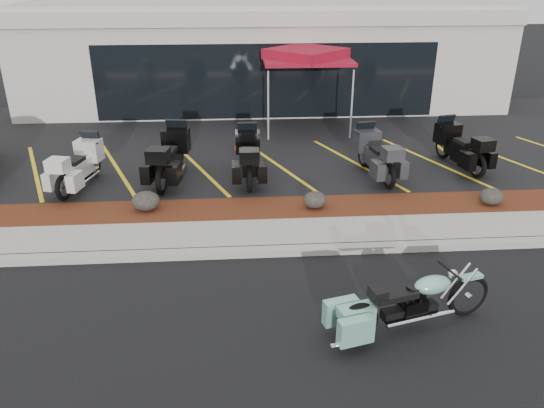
{
  "coord_description": "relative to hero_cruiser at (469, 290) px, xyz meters",
  "views": [
    {
      "loc": [
        -1.15,
        -8.24,
        5.21
      ],
      "look_at": [
        -0.48,
        1.2,
        0.96
      ],
      "focal_mm": 35.0,
      "sensor_mm": 36.0,
      "label": 1
    }
  ],
  "objects": [
    {
      "name": "touring_white",
      "position": [
        -7.38,
        6.41,
        0.29
      ],
      "size": [
        1.28,
        2.28,
        1.25
      ],
      "primitive_type": null,
      "rotation": [
        0.0,
        0.0,
        1.35
      ],
      "color": "silver",
      "rests_on": "upper_lot"
    },
    {
      "name": "boulder_left",
      "position": [
        -5.72,
        4.17,
        -0.11
      ],
      "size": [
        0.63,
        0.53,
        0.45
      ],
      "primitive_type": "ellipsoid",
      "color": "black",
      "rests_on": "mulch_bed"
    },
    {
      "name": "upper_lot",
      "position": [
        -2.5,
        9.52,
        -0.42
      ],
      "size": [
        26.0,
        9.6,
        0.15
      ],
      "primitive_type": "cube",
      "color": "black",
      "rests_on": "ground"
    },
    {
      "name": "curb",
      "position": [
        -2.5,
        2.22,
        -0.42
      ],
      "size": [
        24.0,
        0.25,
        0.15
      ],
      "primitive_type": "cube",
      "color": "gray",
      "rests_on": "ground"
    },
    {
      "name": "traffic_cone",
      "position": [
        -3.52,
        8.49,
        -0.08
      ],
      "size": [
        0.34,
        0.34,
        0.52
      ],
      "primitive_type": "cone",
      "rotation": [
        0.0,
        0.0,
        0.0
      ],
      "color": "red",
      "rests_on": "upper_lot"
    },
    {
      "name": "popup_canopy",
      "position": [
        -1.3,
        10.67,
        2.05
      ],
      "size": [
        3.05,
        3.05,
        2.63
      ],
      "rotation": [
        0.0,
        0.0,
        -0.08
      ],
      "color": "silver",
      "rests_on": "upper_lot"
    },
    {
      "name": "touring_black_rear",
      "position": [
        2.26,
        7.18,
        0.3
      ],
      "size": [
        1.29,
        2.34,
        1.29
      ],
      "primitive_type": null,
      "rotation": [
        0.0,
        0.0,
        1.78
      ],
      "color": "black",
      "rests_on": "upper_lot"
    },
    {
      "name": "touring_black_front",
      "position": [
        -5.21,
        6.82,
        0.36
      ],
      "size": [
        1.26,
        2.51,
        1.4
      ],
      "primitive_type": null,
      "rotation": [
        0.0,
        0.0,
        1.42
      ],
      "color": "black",
      "rests_on": "upper_lot"
    },
    {
      "name": "hero_cruiser",
      "position": [
        0.0,
        0.0,
        0.0
      ],
      "size": [
        2.87,
        1.4,
        0.98
      ],
      "primitive_type": null,
      "rotation": [
        0.0,
        0.0,
        0.26
      ],
      "color": "#72B29E",
      "rests_on": "ground"
    },
    {
      "name": "touring_grey",
      "position": [
        -0.16,
        6.66,
        0.31
      ],
      "size": [
        1.2,
        2.33,
        1.29
      ],
      "primitive_type": null,
      "rotation": [
        0.0,
        0.0,
        1.73
      ],
      "color": "#2C2D31",
      "rests_on": "upper_lot"
    },
    {
      "name": "boulder_mid",
      "position": [
        -1.89,
        4.03,
        -0.14
      ],
      "size": [
        0.55,
        0.45,
        0.39
      ],
      "primitive_type": "ellipsoid",
      "color": "black",
      "rests_on": "mulch_bed"
    },
    {
      "name": "ground",
      "position": [
        -2.5,
        1.32,
        -0.49
      ],
      "size": [
        90.0,
        90.0,
        0.0
      ],
      "primitive_type": "plane",
      "color": "black",
      "rests_on": "ground"
    },
    {
      "name": "mulch_bed",
      "position": [
        -2.5,
        4.12,
        -0.41
      ],
      "size": [
        24.0,
        1.2,
        0.16
      ],
      "primitive_type": "cube",
      "color": "#3A110D",
      "rests_on": "ground"
    },
    {
      "name": "dealership_building",
      "position": [
        -2.5,
        15.79,
        1.52
      ],
      "size": [
        18.0,
        8.16,
        4.0
      ],
      "color": "#A5A095",
      "rests_on": "ground"
    },
    {
      "name": "boulder_right",
      "position": [
        2.2,
        3.93,
        -0.13
      ],
      "size": [
        0.55,
        0.46,
        0.39
      ],
      "primitive_type": "ellipsoid",
      "color": "black",
      "rests_on": "mulch_bed"
    },
    {
      "name": "touring_black_mid",
      "position": [
        -3.34,
        6.72,
        0.32
      ],
      "size": [
        0.87,
        2.26,
        1.31
      ],
      "primitive_type": null,
      "rotation": [
        0.0,
        0.0,
        1.57
      ],
      "color": "black",
      "rests_on": "upper_lot"
    },
    {
      "name": "sidewalk",
      "position": [
        -2.5,
        2.92,
        -0.42
      ],
      "size": [
        24.0,
        1.2,
        0.15
      ],
      "primitive_type": "cube",
      "color": "gray",
      "rests_on": "ground"
    }
  ]
}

